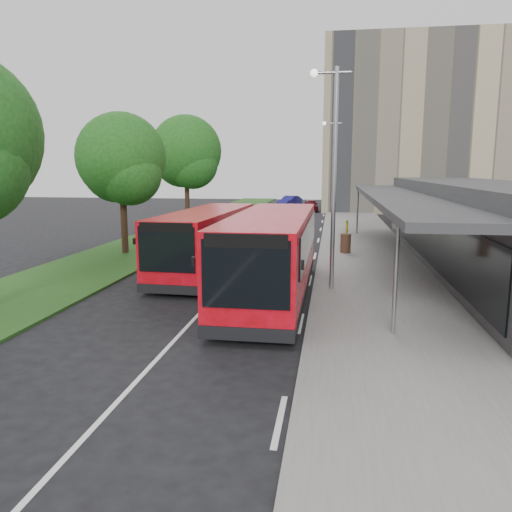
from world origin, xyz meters
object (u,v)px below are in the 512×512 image
(car_near, at_px, (311,205))
(tree_mid, at_px, (122,163))
(litter_bin, at_px, (346,243))
(lamp_post_far, at_px, (333,167))
(car_far, at_px, (290,201))
(bus_main, at_px, (272,255))
(bus_second, at_px, (207,241))
(tree_far, at_px, (186,156))
(lamp_post_near, at_px, (332,166))
(bollard, at_px, (347,227))

(car_near, bearing_deg, tree_mid, -111.61)
(litter_bin, xyz_separation_m, car_near, (-3.14, 28.39, -0.00))
(lamp_post_far, height_order, car_far, lamp_post_far)
(bus_main, relative_size, car_far, 2.62)
(bus_main, distance_m, car_far, 44.04)
(bus_main, height_order, bus_second, bus_main)
(tree_far, xyz_separation_m, lamp_post_far, (11.13, 0.95, -0.88))
(tree_mid, distance_m, lamp_post_near, 13.18)
(lamp_post_near, height_order, car_near, lamp_post_near)
(lamp_post_near, height_order, bollard, lamp_post_near)
(tree_far, height_order, bollard, tree_far)
(bus_main, relative_size, litter_bin, 10.65)
(bollard, height_order, car_far, car_far)
(car_near, bearing_deg, lamp_post_far, -87.26)
(lamp_post_near, xyz_separation_m, car_far, (-5.17, 42.85, -4.04))
(bus_main, bearing_deg, bollard, 79.79)
(lamp_post_far, distance_m, bollard, 5.76)
(lamp_post_near, distance_m, bollard, 16.62)
(lamp_post_near, relative_size, litter_bin, 7.91)
(tree_far, relative_size, lamp_post_near, 1.08)
(car_near, bearing_deg, litter_bin, -88.87)
(bus_main, xyz_separation_m, car_near, (-0.28, 37.93, -0.91))
(tree_mid, xyz_separation_m, tree_far, (-0.00, 12.00, 0.70))
(tree_mid, xyz_separation_m, lamp_post_near, (11.13, -7.05, -0.18))
(bus_main, bearing_deg, tree_far, 114.38)
(tree_far, height_order, lamp_post_far, tree_far)
(tree_mid, distance_m, bollard, 15.76)
(litter_bin, bearing_deg, tree_mid, -173.28)
(tree_mid, bearing_deg, car_near, 73.57)
(car_far, bearing_deg, tree_mid, -76.71)
(lamp_post_near, bearing_deg, bus_second, 151.66)
(litter_bin, height_order, car_far, car_far)
(bus_second, distance_m, litter_bin, 8.39)
(tree_far, height_order, car_near, tree_far)
(tree_mid, bearing_deg, car_far, 80.55)
(car_far, bearing_deg, tree_far, -81.32)
(tree_mid, height_order, bus_second, tree_mid)
(lamp_post_far, distance_m, bus_main, 21.42)
(bus_main, bearing_deg, tree_mid, 138.24)
(bus_main, bearing_deg, lamp_post_near, 27.81)
(bus_second, xyz_separation_m, bollard, (6.56, 13.11, -0.79))
(tree_mid, height_order, bollard, tree_mid)
(tree_mid, relative_size, litter_bin, 7.49)
(bus_second, bearing_deg, car_near, 87.05)
(car_near, bearing_deg, car_far, 110.07)
(tree_mid, relative_size, tree_far, 0.87)
(lamp_post_near, distance_m, lamp_post_far, 20.00)
(bus_second, height_order, litter_bin, bus_second)
(bus_main, distance_m, bollard, 17.46)
(tree_far, bearing_deg, bollard, -13.71)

